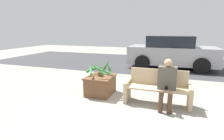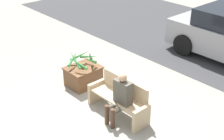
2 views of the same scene
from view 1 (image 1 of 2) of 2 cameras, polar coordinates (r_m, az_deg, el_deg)
ground_plane at (r=4.41m, az=10.57°, el=-12.28°), size 30.00×30.00×0.00m
road_surface at (r=10.30m, az=15.72°, el=1.98°), size 20.00×6.00×0.01m
bench at (r=4.62m, az=14.58°, el=-5.82°), size 1.64×0.51×0.88m
person_seated at (r=4.37m, az=17.46°, el=-3.68°), size 0.43×0.57×1.20m
planter_box at (r=5.19m, az=-3.77°, el=-4.70°), size 0.75×0.90×0.55m
potted_plant at (r=5.07m, az=-3.99°, el=0.66°), size 0.82×0.82×0.57m
parked_car at (r=9.21m, az=18.69°, el=5.50°), size 4.12×1.98×1.60m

